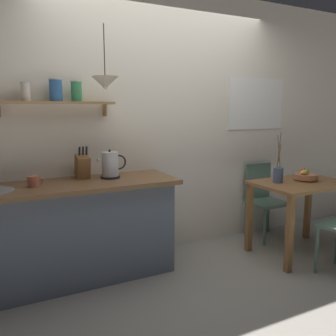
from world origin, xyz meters
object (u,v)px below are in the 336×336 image
at_px(dining_table, 301,195).
at_px(pendant_lamp, 105,83).
at_px(twig_vase, 278,174).
at_px(electric_kettle, 110,165).
at_px(knife_block, 83,166).
at_px(fruit_bowl, 306,176).
at_px(coffee_mug_by_sink, 33,181).
at_px(dining_chair_far, 263,197).

distance_m(dining_table, pendant_lamp, 2.25).
bearing_deg(twig_vase, electric_kettle, 165.16).
bearing_deg(pendant_lamp, twig_vase, -8.90).
height_order(twig_vase, knife_block, twig_vase).
bearing_deg(dining_table, twig_vase, 159.55).
height_order(fruit_bowl, knife_block, knife_block).
xyz_separation_m(twig_vase, coffee_mug_by_sink, (-2.29, 0.35, 0.08)).
xyz_separation_m(dining_table, coffee_mug_by_sink, (-2.53, 0.44, 0.30)).
height_order(dining_table, coffee_mug_by_sink, coffee_mug_by_sink).
bearing_deg(dining_table, knife_block, 163.79).
xyz_separation_m(electric_kettle, knife_block, (-0.23, 0.09, -0.00)).
bearing_deg(fruit_bowl, dining_table, -154.14).
xyz_separation_m(dining_table, pendant_lamp, (-1.94, 0.36, 1.09)).
bearing_deg(dining_table, dining_chair_far, 89.02).
height_order(dining_table, dining_chair_far, dining_chair_far).
xyz_separation_m(dining_chair_far, fruit_bowl, (0.09, -0.52, 0.33)).
distance_m(knife_block, pendant_lamp, 0.78).
bearing_deg(coffee_mug_by_sink, twig_vase, -8.77).
height_order(dining_table, pendant_lamp, pendant_lamp).
xyz_separation_m(knife_block, coffee_mug_by_sink, (-0.44, -0.16, -0.07)).
bearing_deg(dining_chair_far, electric_kettle, -178.52).
xyz_separation_m(twig_vase, knife_block, (-1.85, 0.52, 0.15)).
bearing_deg(pendant_lamp, coffee_mug_by_sink, 171.62).
bearing_deg(coffee_mug_by_sink, knife_block, 20.49).
xyz_separation_m(electric_kettle, pendant_lamp, (-0.08, -0.16, 0.72)).
distance_m(fruit_bowl, electric_kettle, 2.02).
height_order(twig_vase, pendant_lamp, pendant_lamp).
distance_m(dining_chair_far, fruit_bowl, 0.62).
distance_m(electric_kettle, knife_block, 0.25).
relative_size(knife_block, coffee_mug_by_sink, 2.29).
bearing_deg(coffee_mug_by_sink, electric_kettle, 6.42).
relative_size(fruit_bowl, twig_vase, 0.47).
relative_size(dining_table, coffee_mug_by_sink, 7.54).
distance_m(fruit_bowl, pendant_lamp, 2.25).
bearing_deg(twig_vase, pendant_lamp, 171.10).
distance_m(dining_table, knife_block, 2.21).
bearing_deg(twig_vase, dining_table, -20.45).
bearing_deg(knife_block, pendant_lamp, -58.56).
relative_size(dining_table, pendant_lamp, 1.86).
relative_size(twig_vase, coffee_mug_by_sink, 4.02).
distance_m(twig_vase, pendant_lamp, 1.92).
height_order(dining_chair_far, pendant_lamp, pendant_lamp).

